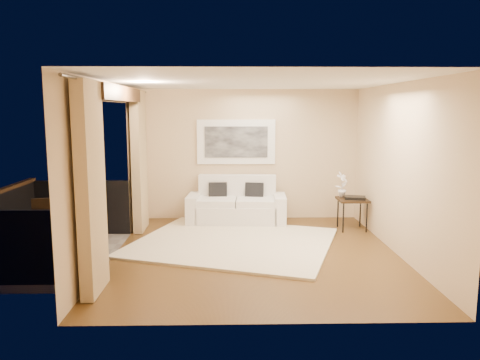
{
  "coord_description": "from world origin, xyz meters",
  "views": [
    {
      "loc": [
        -0.41,
        -7.22,
        2.28
      ],
      "look_at": [
        -0.23,
        0.95,
        1.05
      ],
      "focal_mm": 35.0,
      "sensor_mm": 36.0,
      "label": 1
    }
  ],
  "objects_px": {
    "sofa": "(237,206)",
    "balcony_chair_far": "(81,209)",
    "orchid": "(342,185)",
    "bistro_table": "(63,216)",
    "balcony_chair_near": "(46,225)",
    "ice_bucket": "(56,203)",
    "side_table": "(352,202)"
  },
  "relations": [
    {
      "from": "sofa",
      "to": "ice_bucket",
      "type": "relative_size",
      "value": 10.07
    },
    {
      "from": "sofa",
      "to": "balcony_chair_near",
      "type": "relative_size",
      "value": 2.15
    },
    {
      "from": "orchid",
      "to": "balcony_chair_near",
      "type": "bearing_deg",
      "value": -159.8
    },
    {
      "from": "sofa",
      "to": "ice_bucket",
      "type": "height_order",
      "value": "sofa"
    },
    {
      "from": "sofa",
      "to": "orchid",
      "type": "xyz_separation_m",
      "value": [
        2.03,
        -0.46,
        0.52
      ]
    },
    {
      "from": "sofa",
      "to": "orchid",
      "type": "relative_size",
      "value": 4.04
    },
    {
      "from": "side_table",
      "to": "balcony_chair_near",
      "type": "bearing_deg",
      "value": -161.94
    },
    {
      "from": "bistro_table",
      "to": "balcony_chair_far",
      "type": "distance_m",
      "value": 0.59
    },
    {
      "from": "balcony_chair_near",
      "to": "bistro_table",
      "type": "bearing_deg",
      "value": 24.59
    },
    {
      "from": "orchid",
      "to": "balcony_chair_near",
      "type": "xyz_separation_m",
      "value": [
        -4.98,
        -1.83,
        -0.31
      ]
    },
    {
      "from": "orchid",
      "to": "ice_bucket",
      "type": "relative_size",
      "value": 2.49
    },
    {
      "from": "orchid",
      "to": "sofa",
      "type": "bearing_deg",
      "value": 167.2
    },
    {
      "from": "sofa",
      "to": "orchid",
      "type": "height_order",
      "value": "orchid"
    },
    {
      "from": "balcony_chair_far",
      "to": "ice_bucket",
      "type": "height_order",
      "value": "balcony_chair_far"
    },
    {
      "from": "side_table",
      "to": "bistro_table",
      "type": "xyz_separation_m",
      "value": [
        -4.95,
        -1.53,
        0.1
      ]
    },
    {
      "from": "side_table",
      "to": "balcony_chair_far",
      "type": "bearing_deg",
      "value": -169.0
    },
    {
      "from": "bistro_table",
      "to": "balcony_chair_far",
      "type": "xyz_separation_m",
      "value": [
        0.11,
        0.58,
        -0.02
      ]
    },
    {
      "from": "sofa",
      "to": "bistro_table",
      "type": "height_order",
      "value": "sofa"
    },
    {
      "from": "bistro_table",
      "to": "balcony_chair_far",
      "type": "height_order",
      "value": "balcony_chair_far"
    },
    {
      "from": "bistro_table",
      "to": "balcony_chair_near",
      "type": "distance_m",
      "value": 0.28
    },
    {
      "from": "orchid",
      "to": "balcony_chair_far",
      "type": "bearing_deg",
      "value": -166.82
    },
    {
      "from": "sofa",
      "to": "balcony_chair_far",
      "type": "height_order",
      "value": "balcony_chair_far"
    },
    {
      "from": "sofa",
      "to": "ice_bucket",
      "type": "xyz_separation_m",
      "value": [
        -2.86,
        -2.08,
        0.49
      ]
    },
    {
      "from": "side_table",
      "to": "ice_bucket",
      "type": "xyz_separation_m",
      "value": [
        -5.07,
        -1.47,
        0.28
      ]
    },
    {
      "from": "ice_bucket",
      "to": "balcony_chair_near",
      "type": "bearing_deg",
      "value": -112.51
    },
    {
      "from": "bistro_table",
      "to": "ice_bucket",
      "type": "xyz_separation_m",
      "value": [
        -0.11,
        0.06,
        0.18
      ]
    },
    {
      "from": "sofa",
      "to": "orchid",
      "type": "distance_m",
      "value": 2.14
    },
    {
      "from": "side_table",
      "to": "ice_bucket",
      "type": "height_order",
      "value": "ice_bucket"
    },
    {
      "from": "orchid",
      "to": "balcony_chair_far",
      "type": "relative_size",
      "value": 0.47
    },
    {
      "from": "side_table",
      "to": "bistro_table",
      "type": "distance_m",
      "value": 5.18
    },
    {
      "from": "sofa",
      "to": "bistro_table",
      "type": "bearing_deg",
      "value": -138.71
    },
    {
      "from": "side_table",
      "to": "balcony_chair_near",
      "type": "distance_m",
      "value": 5.42
    }
  ]
}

